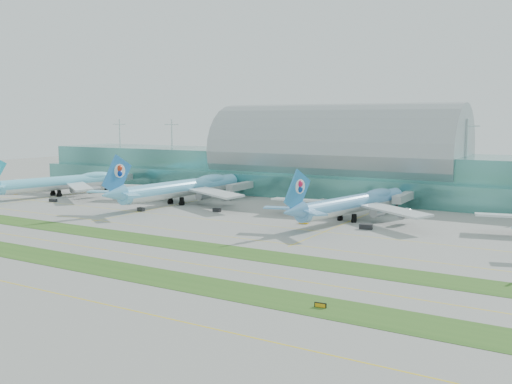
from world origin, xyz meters
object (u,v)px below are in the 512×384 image
Objects in this scene: airliner_a at (64,182)px; airliner_c at (354,203)px; terminal at (334,165)px; airliner_b at (183,187)px; taxiway_sign_east at (320,305)px.

airliner_a is 142.92m from airliner_c.
terminal reaches higher than airliner_b.
airliner_b reaches higher than taxiway_sign_east.
terminal is 4.65× the size of airliner_c.
airliner_c is 30.47× the size of taxiway_sign_east.
airliner_a is (-108.56, -69.14, -7.80)m from terminal.
airliner_a reaches higher than airliner_c.
terminal is 141.77× the size of taxiway_sign_east.
terminal is at bearing 59.24° from airliner_b.
taxiway_sign_east is (29.54, -94.42, -5.75)m from airliner_c.
airliner_a is 193.70m from taxiway_sign_east.
airliner_a is at bearing -165.51° from airliner_c.
terminal is 128.95m from airliner_a.
airliner_b is 144.33m from taxiway_sign_east.
terminal is at bearing 106.12° from taxiway_sign_east.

